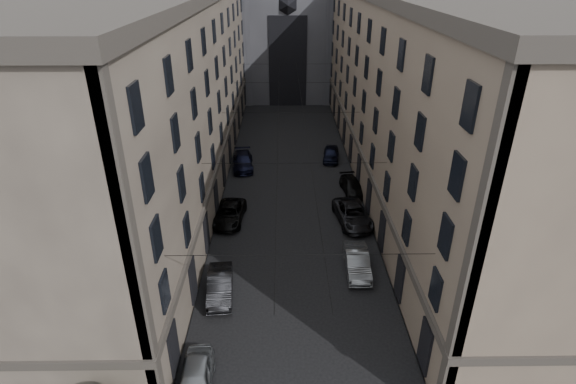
{
  "coord_description": "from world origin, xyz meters",
  "views": [
    {
      "loc": [
        -0.88,
        -9.16,
        20.85
      ],
      "look_at": [
        -0.59,
        13.48,
        9.37
      ],
      "focal_mm": 28.0,
      "sensor_mm": 36.0,
      "label": 1
    }
  ],
  "objects_px": {
    "car_right_near": "(357,262)",
    "car_right_far": "(331,154)",
    "car_left_far": "(243,161)",
    "car_right_midnear": "(353,214)",
    "car_right_midfar": "(352,186)",
    "car_left_midnear": "(220,286)",
    "car_left_near": "(196,379)",
    "car_left_midfar": "(230,214)"
  },
  "relations": [
    {
      "from": "car_right_near",
      "to": "car_right_far",
      "type": "distance_m",
      "value": 21.85
    },
    {
      "from": "car_left_far",
      "to": "car_right_far",
      "type": "bearing_deg",
      "value": 6.91
    },
    {
      "from": "car_right_midnear",
      "to": "car_right_far",
      "type": "relative_size",
      "value": 1.31
    },
    {
      "from": "car_left_far",
      "to": "car_right_midfar",
      "type": "height_order",
      "value": "car_left_far"
    },
    {
      "from": "car_right_near",
      "to": "car_right_midfar",
      "type": "xyz_separation_m",
      "value": [
        1.5,
        13.22,
        -0.13
      ]
    },
    {
      "from": "car_right_far",
      "to": "car_left_far",
      "type": "bearing_deg",
      "value": -159.77
    },
    {
      "from": "car_right_near",
      "to": "car_right_midnear",
      "type": "bearing_deg",
      "value": 85.72
    },
    {
      "from": "car_left_midnear",
      "to": "car_right_near",
      "type": "height_order",
      "value": "car_right_near"
    },
    {
      "from": "car_left_near",
      "to": "car_left_midnear",
      "type": "bearing_deg",
      "value": 85.29
    },
    {
      "from": "car_left_midfar",
      "to": "car_left_far",
      "type": "distance_m",
      "value": 11.97
    },
    {
      "from": "car_right_far",
      "to": "car_right_midnear",
      "type": "bearing_deg",
      "value": -80.23
    },
    {
      "from": "car_left_near",
      "to": "car_left_midnear",
      "type": "height_order",
      "value": "car_left_midnear"
    },
    {
      "from": "car_left_near",
      "to": "car_right_midfar",
      "type": "height_order",
      "value": "car_left_near"
    },
    {
      "from": "car_left_midnear",
      "to": "car_right_far",
      "type": "distance_m",
      "value": 26.59
    },
    {
      "from": "car_left_far",
      "to": "car_right_far",
      "type": "height_order",
      "value": "car_left_far"
    },
    {
      "from": "car_left_midnear",
      "to": "car_right_midnear",
      "type": "distance_m",
      "value": 14.59
    },
    {
      "from": "car_left_midnear",
      "to": "car_right_far",
      "type": "relative_size",
      "value": 1.08
    },
    {
      "from": "car_right_midfar",
      "to": "car_right_far",
      "type": "xyz_separation_m",
      "value": [
        -1.32,
        8.64,
        0.09
      ]
    },
    {
      "from": "car_right_far",
      "to": "car_right_near",
      "type": "bearing_deg",
      "value": -82.72
    },
    {
      "from": "car_right_near",
      "to": "car_left_near",
      "type": "bearing_deg",
      "value": -133.06
    },
    {
      "from": "car_left_midfar",
      "to": "car_right_far",
      "type": "distance_m",
      "value": 17.76
    },
    {
      "from": "car_left_midfar",
      "to": "car_right_near",
      "type": "height_order",
      "value": "car_right_near"
    },
    {
      "from": "car_left_midfar",
      "to": "car_right_near",
      "type": "distance_m",
      "value": 12.91
    },
    {
      "from": "car_right_midnear",
      "to": "car_right_near",
      "type": "bearing_deg",
      "value": -102.96
    },
    {
      "from": "car_left_far",
      "to": "car_right_midfar",
      "type": "relative_size",
      "value": 1.18
    },
    {
      "from": "car_left_near",
      "to": "car_left_midfar",
      "type": "distance_m",
      "value": 18.24
    },
    {
      "from": "car_left_far",
      "to": "car_right_far",
      "type": "xyz_separation_m",
      "value": [
        10.32,
        2.28,
        -0.03
      ]
    },
    {
      "from": "car_right_midfar",
      "to": "car_left_near",
      "type": "bearing_deg",
      "value": -123.89
    },
    {
      "from": "car_right_far",
      "to": "car_left_near",
      "type": "bearing_deg",
      "value": -100.24
    },
    {
      "from": "car_left_far",
      "to": "car_right_midnear",
      "type": "relative_size",
      "value": 0.93
    },
    {
      "from": "car_left_midnear",
      "to": "car_right_midfar",
      "type": "distance_m",
      "value": 19.65
    },
    {
      "from": "car_left_far",
      "to": "car_left_midfar",
      "type": "bearing_deg",
      "value": -96.97
    },
    {
      "from": "car_right_midnear",
      "to": "car_right_midfar",
      "type": "xyz_separation_m",
      "value": [
        0.81,
        6.01,
        -0.14
      ]
    },
    {
      "from": "car_left_midfar",
      "to": "car_right_midfar",
      "type": "xyz_separation_m",
      "value": [
        11.93,
        5.61,
        -0.07
      ]
    },
    {
      "from": "car_left_near",
      "to": "car_right_midnear",
      "type": "relative_size",
      "value": 0.77
    },
    {
      "from": "car_left_midnear",
      "to": "car_left_near",
      "type": "bearing_deg",
      "value": -97.37
    },
    {
      "from": "car_right_midfar",
      "to": "car_right_far",
      "type": "height_order",
      "value": "car_right_far"
    },
    {
      "from": "car_left_midfar",
      "to": "car_right_midnear",
      "type": "bearing_deg",
      "value": 2.24
    },
    {
      "from": "car_left_near",
      "to": "car_right_midnear",
      "type": "xyz_separation_m",
      "value": [
        11.07,
        17.84,
        0.04
      ]
    },
    {
      "from": "car_left_midfar",
      "to": "car_left_far",
      "type": "bearing_deg",
      "value": 92.92
    },
    {
      "from": "car_left_midnear",
      "to": "car_right_near",
      "type": "distance_m",
      "value": 10.38
    },
    {
      "from": "car_left_far",
      "to": "car_right_midfar",
      "type": "distance_m",
      "value": 13.26
    }
  ]
}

